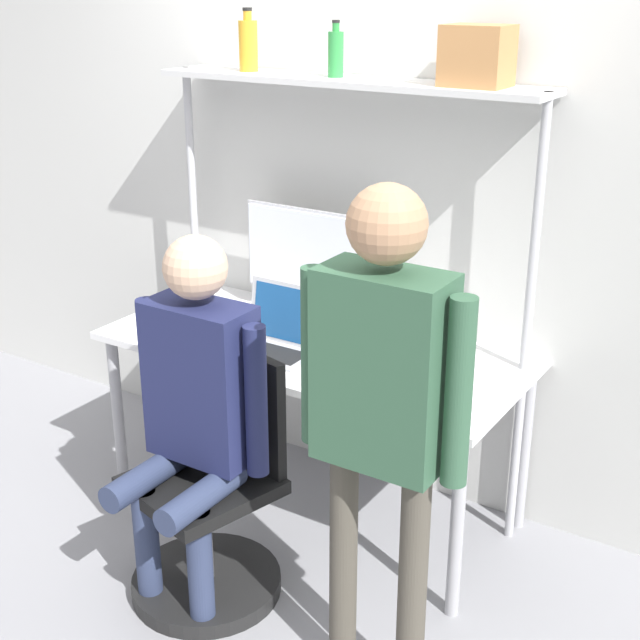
{
  "coord_description": "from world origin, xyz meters",
  "views": [
    {
      "loc": [
        1.83,
        -2.4,
        2.17
      ],
      "look_at": [
        0.36,
        -0.1,
        1.11
      ],
      "focal_mm": 50.0,
      "sensor_mm": 36.0,
      "label": 1
    }
  ],
  "objects_px": {
    "monitor": "(311,259)",
    "bottle_green": "(336,53)",
    "person_standing": "(382,389)",
    "cell_phone": "(327,364)",
    "laptop": "(280,332)",
    "bottle_amber": "(248,45)",
    "storage_box": "(477,56)",
    "office_chair": "(213,521)",
    "person_seated": "(195,396)"
  },
  "relations": [
    {
      "from": "monitor",
      "to": "bottle_green",
      "type": "distance_m",
      "value": 0.86
    },
    {
      "from": "monitor",
      "to": "person_standing",
      "type": "xyz_separation_m",
      "value": [
        0.91,
        -1.02,
        0.03
      ]
    },
    {
      "from": "person_standing",
      "to": "cell_phone",
      "type": "bearing_deg",
      "value": 132.71
    },
    {
      "from": "laptop",
      "to": "bottle_amber",
      "type": "relative_size",
      "value": 1.41
    },
    {
      "from": "person_standing",
      "to": "storage_box",
      "type": "distance_m",
      "value": 1.33
    },
    {
      "from": "laptop",
      "to": "storage_box",
      "type": "relative_size",
      "value": 1.53
    },
    {
      "from": "monitor",
      "to": "storage_box",
      "type": "bearing_deg",
      "value": -0.87
    },
    {
      "from": "laptop",
      "to": "cell_phone",
      "type": "bearing_deg",
      "value": -8.89
    },
    {
      "from": "storage_box",
      "to": "person_standing",
      "type": "bearing_deg",
      "value": -78.95
    },
    {
      "from": "bottle_amber",
      "to": "laptop",
      "type": "bearing_deg",
      "value": -42.42
    },
    {
      "from": "monitor",
      "to": "office_chair",
      "type": "distance_m",
      "value": 1.19
    },
    {
      "from": "laptop",
      "to": "bottle_amber",
      "type": "height_order",
      "value": "bottle_amber"
    },
    {
      "from": "bottle_amber",
      "to": "storage_box",
      "type": "xyz_separation_m",
      "value": [
        1.01,
        -0.0,
        -0.0
      ]
    },
    {
      "from": "office_chair",
      "to": "person_seated",
      "type": "relative_size",
      "value": 0.67
    },
    {
      "from": "storage_box",
      "to": "office_chair",
      "type": "bearing_deg",
      "value": -121.19
    },
    {
      "from": "person_seated",
      "to": "cell_phone",
      "type": "bearing_deg",
      "value": 73.03
    },
    {
      "from": "laptop",
      "to": "storage_box",
      "type": "distance_m",
      "value": 1.29
    },
    {
      "from": "cell_phone",
      "to": "bottle_green",
      "type": "height_order",
      "value": "bottle_green"
    },
    {
      "from": "cell_phone",
      "to": "bottle_amber",
      "type": "height_order",
      "value": "bottle_amber"
    },
    {
      "from": "laptop",
      "to": "person_standing",
      "type": "relative_size",
      "value": 0.21
    },
    {
      "from": "bottle_green",
      "to": "bottle_amber",
      "type": "distance_m",
      "value": 0.42
    },
    {
      "from": "laptop",
      "to": "person_standing",
      "type": "bearing_deg",
      "value": -38.84
    },
    {
      "from": "bottle_green",
      "to": "storage_box",
      "type": "xyz_separation_m",
      "value": [
        0.59,
        0.0,
        0.02
      ]
    },
    {
      "from": "bottle_green",
      "to": "storage_box",
      "type": "relative_size",
      "value": 0.92
    },
    {
      "from": "office_chair",
      "to": "monitor",
      "type": "bearing_deg",
      "value": 99.86
    },
    {
      "from": "cell_phone",
      "to": "storage_box",
      "type": "relative_size",
      "value": 0.65
    },
    {
      "from": "person_seated",
      "to": "monitor",
      "type": "bearing_deg",
      "value": 98.79
    },
    {
      "from": "person_seated",
      "to": "bottle_amber",
      "type": "relative_size",
      "value": 5.51
    },
    {
      "from": "office_chair",
      "to": "laptop",
      "type": "bearing_deg",
      "value": 98.46
    },
    {
      "from": "laptop",
      "to": "bottle_amber",
      "type": "bearing_deg",
      "value": 137.58
    },
    {
      "from": "office_chair",
      "to": "person_seated",
      "type": "xyz_separation_m",
      "value": [
        -0.01,
        -0.05,
        0.53
      ]
    },
    {
      "from": "person_seated",
      "to": "bottle_green",
      "type": "xyz_separation_m",
      "value": [
        -0.03,
        0.96,
        1.07
      ]
    },
    {
      "from": "bottle_amber",
      "to": "storage_box",
      "type": "height_order",
      "value": "bottle_amber"
    },
    {
      "from": "cell_phone",
      "to": "storage_box",
      "type": "bearing_deg",
      "value": 44.63
    },
    {
      "from": "person_standing",
      "to": "bottle_amber",
      "type": "bearing_deg",
      "value": 140.01
    },
    {
      "from": "monitor",
      "to": "storage_box",
      "type": "height_order",
      "value": "storage_box"
    },
    {
      "from": "office_chair",
      "to": "person_standing",
      "type": "xyz_separation_m",
      "value": [
        0.75,
        -0.1,
        0.77
      ]
    },
    {
      "from": "person_standing",
      "to": "storage_box",
      "type": "height_order",
      "value": "storage_box"
    },
    {
      "from": "office_chair",
      "to": "bottle_amber",
      "type": "xyz_separation_m",
      "value": [
        -0.46,
        0.91,
        1.62
      ]
    },
    {
      "from": "person_standing",
      "to": "storage_box",
      "type": "bearing_deg",
      "value": 101.05
    },
    {
      "from": "bottle_amber",
      "to": "person_seated",
      "type": "bearing_deg",
      "value": -64.94
    },
    {
      "from": "person_standing",
      "to": "bottle_green",
      "type": "xyz_separation_m",
      "value": [
        -0.78,
        1.01,
        0.83
      ]
    },
    {
      "from": "cell_phone",
      "to": "bottle_green",
      "type": "xyz_separation_m",
      "value": [
        -0.2,
        0.38,
        1.12
      ]
    },
    {
      "from": "office_chair",
      "to": "person_standing",
      "type": "bearing_deg",
      "value": -7.76
    },
    {
      "from": "cell_phone",
      "to": "person_standing",
      "type": "height_order",
      "value": "person_standing"
    },
    {
      "from": "cell_phone",
      "to": "office_chair",
      "type": "relative_size",
      "value": 0.16
    },
    {
      "from": "office_chair",
      "to": "bottle_amber",
      "type": "height_order",
      "value": "bottle_amber"
    },
    {
      "from": "storage_box",
      "to": "cell_phone",
      "type": "bearing_deg",
      "value": -135.37
    },
    {
      "from": "monitor",
      "to": "person_standing",
      "type": "bearing_deg",
      "value": -48.38
    },
    {
      "from": "bottle_amber",
      "to": "monitor",
      "type": "bearing_deg",
      "value": 2.08
    }
  ]
}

